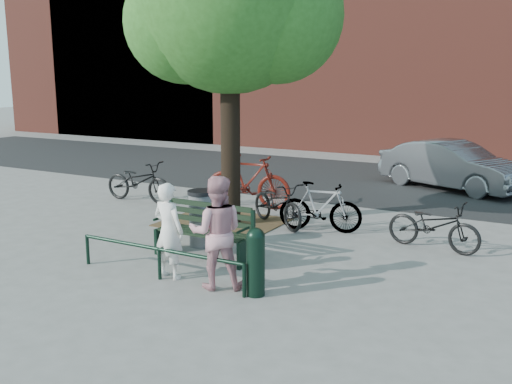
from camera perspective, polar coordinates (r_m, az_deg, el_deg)
The scene contains 16 objects.
ground at distance 9.89m, azimuth -5.22°, elevation -6.57°, with size 90.00×90.00×0.00m, color gray.
dirt_pit at distance 12.18m, azimuth -3.30°, elevation -3.03°, with size 2.40×2.00×0.02m, color brown.
road at distance 17.37m, azimuth 10.73°, elevation 1.17°, with size 40.00×7.00×0.01m, color black.
park_bench at distance 9.82m, azimuth -5.01°, elevation -3.80°, with size 1.74×0.54×0.97m.
guard_railing at distance 8.85m, azimuth -9.66°, elevation -6.14°, with size 3.06×0.06×0.51m.
street_tree at distance 11.74m, azimuth -2.46°, elevation 18.14°, with size 4.20×3.80×6.50m.
person_left at distance 8.82m, azimuth -8.74°, elevation -3.84°, with size 0.54×0.36×1.49m, color white.
person_right at distance 8.31m, azimuth -3.97°, elevation -4.05°, with size 0.81×0.63×1.67m, color #C68891.
bollard at distance 8.07m, azimuth -0.04°, elevation -6.75°, with size 0.27×0.27×0.99m.
litter_bin at distance 10.47m, azimuth -5.45°, elevation -2.59°, with size 0.50×0.50×1.03m.
bicycle_a at distance 14.41m, azimuth -11.66°, elevation 1.05°, with size 0.67×1.93×1.01m, color black.
bicycle_b at distance 13.47m, azimuth -0.80°, elevation 1.15°, with size 0.60×2.14×1.28m, color #4E110B.
bicycle_c at distance 11.84m, azimuth 2.17°, elevation -1.15°, with size 0.62×1.79×0.94m, color black.
bicycle_d at distance 11.44m, azimuth 6.44°, elevation -1.49°, with size 0.47×1.68×1.01m, color gray.
bicycle_e at distance 10.69m, azimuth 17.35°, elevation -3.20°, with size 0.59×1.70×0.89m, color black.
parked_car at distance 16.52m, azimuth 19.03°, elevation 2.53°, with size 1.41×4.04×1.33m, color slate.
Camera 1 is at (5.33, -7.75, 3.06)m, focal length 40.00 mm.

